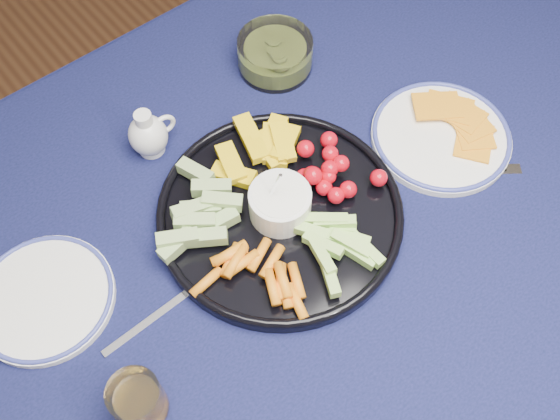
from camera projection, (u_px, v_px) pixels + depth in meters
dining_table at (322, 242)px, 1.04m from camera, size 1.67×1.07×0.75m
crudite_platter at (278, 211)px, 0.94m from camera, size 0.38×0.38×0.12m
creamer_pitcher at (149, 135)px, 1.00m from camera, size 0.08×0.06×0.09m
pickle_bowl at (275, 55)px, 1.10m from camera, size 0.13×0.13×0.06m
cheese_plate at (441, 135)px, 1.03m from camera, size 0.23×0.23×0.03m
juice_tumbler at (139, 401)px, 0.78m from camera, size 0.07×0.07×0.08m
fork_left at (169, 307)px, 0.88m from camera, size 0.18×0.02×0.00m
fork_right at (483, 170)px, 1.01m from camera, size 0.12×0.10×0.00m
side_plate_extra at (44, 298)px, 0.88m from camera, size 0.20×0.20×0.02m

